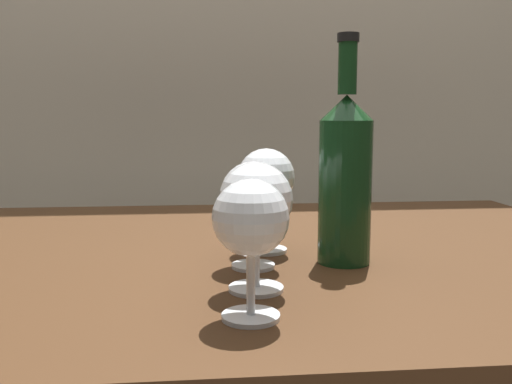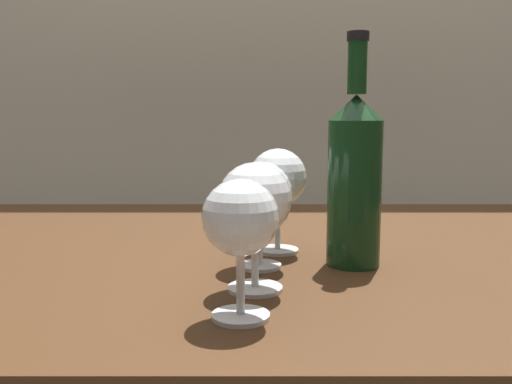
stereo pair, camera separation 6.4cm
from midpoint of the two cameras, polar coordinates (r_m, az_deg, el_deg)
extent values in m
cube|color=#B2A893|center=(1.88, 1.64, 18.10)|extent=(5.00, 0.08, 2.60)
cube|color=#472B16|center=(0.88, 3.22, -6.73)|extent=(1.26, 0.87, 0.03)
cylinder|color=#472B16|center=(1.46, -21.91, -16.96)|extent=(0.06, 0.06, 0.73)
cylinder|color=#472B16|center=(1.50, 25.64, -16.55)|extent=(0.06, 0.06, 0.73)
cylinder|color=white|center=(0.58, 1.76, -12.72)|extent=(0.06, 0.06, 0.00)
cylinder|color=white|center=(0.57, 1.77, -8.93)|extent=(0.01, 0.01, 0.08)
sphere|color=white|center=(0.55, 1.80, -2.67)|extent=(0.08, 0.08, 0.08)
ellipsoid|color=maroon|center=(0.55, 1.80, -3.05)|extent=(0.07, 0.07, 0.03)
cylinder|color=white|center=(0.67, 2.79, -9.94)|extent=(0.07, 0.07, 0.00)
cylinder|color=white|center=(0.66, 2.82, -6.54)|extent=(0.01, 0.01, 0.08)
sphere|color=white|center=(0.64, 2.86, -0.78)|extent=(0.09, 0.09, 0.09)
ellipsoid|color=maroon|center=(0.64, 2.85, -1.24)|extent=(0.08, 0.08, 0.03)
cylinder|color=white|center=(0.76, 2.91, -7.63)|extent=(0.06, 0.06, 0.00)
cylinder|color=white|center=(0.76, 2.92, -4.97)|extent=(0.01, 0.01, 0.07)
sphere|color=white|center=(0.74, 2.96, -0.24)|extent=(0.09, 0.09, 0.09)
ellipsoid|color=#380711|center=(0.75, 2.95, -0.62)|extent=(0.08, 0.08, 0.03)
cylinder|color=white|center=(0.85, 4.51, -6.04)|extent=(0.06, 0.06, 0.00)
cylinder|color=white|center=(0.84, 4.54, -3.16)|extent=(0.01, 0.01, 0.08)
sphere|color=white|center=(0.83, 4.59, 1.52)|extent=(0.09, 0.09, 0.09)
ellipsoid|color=gold|center=(0.83, 4.59, 1.25)|extent=(0.08, 0.08, 0.03)
cylinder|color=#143819|center=(0.78, 12.55, -0.21)|extent=(0.07, 0.07, 0.20)
cone|color=#143819|center=(0.77, 12.82, 8.50)|extent=(0.07, 0.07, 0.03)
cylinder|color=#143819|center=(0.77, 12.94, 12.39)|extent=(0.03, 0.03, 0.07)
cylinder|color=black|center=(0.78, 13.03, 15.40)|extent=(0.03, 0.03, 0.01)
camera|label=1|loc=(0.03, -87.14, 0.39)|focal=38.78mm
camera|label=2|loc=(0.03, 92.86, -0.39)|focal=38.78mm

